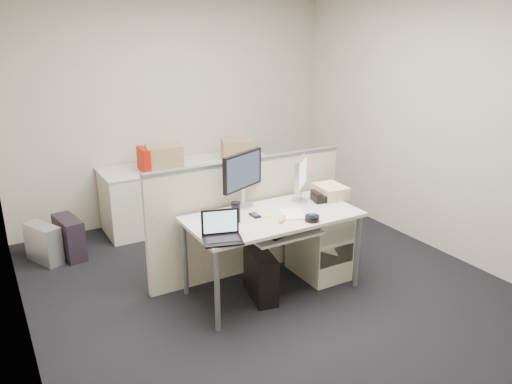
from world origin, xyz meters
TOP-DOWN VIEW (x-y plane):
  - floor at (0.00, 0.00)m, footprint 4.00×4.50m
  - wall_back at (0.00, 2.25)m, footprint 4.00×0.02m
  - wall_left at (-2.00, 0.00)m, footprint 0.02×4.50m
  - wall_right at (2.00, 0.00)m, footprint 0.02×4.50m
  - desk at (0.00, 0.00)m, footprint 1.50×0.75m
  - keyboard_tray at (0.00, -0.18)m, footprint 0.62×0.32m
  - drawer_pedestal at (0.55, 0.05)m, footprint 0.40×0.55m
  - cubicle_partition at (0.00, 0.45)m, footprint 2.00×0.06m
  - back_counter at (0.00, 1.93)m, footprint 2.00×0.60m
  - monitor_main at (-0.12, 0.32)m, footprint 0.54×0.38m
  - monitor_small at (0.41, 0.18)m, footprint 0.35×0.35m
  - laptop at (-0.62, -0.28)m, footprint 0.34×0.29m
  - trackball at (0.21, -0.28)m, footprint 0.16×0.16m
  - desk_phone at (0.60, 0.08)m, footprint 0.23×0.21m
  - paper_stack at (0.15, -0.08)m, footprint 0.29×0.32m
  - sticky_pad at (-0.05, 0.00)m, footprint 0.09×0.09m
  - travel_mug at (-0.35, 0.02)m, footprint 0.10×0.10m
  - banana at (0.00, -0.15)m, footprint 0.15×0.16m
  - cellphone at (-0.15, 0.05)m, footprint 0.06×0.12m
  - manila_folders at (0.72, 0.13)m, footprint 0.27×0.33m
  - keyboard at (0.05, -0.14)m, footprint 0.51×0.31m
  - pc_tower_desk at (-0.15, -0.05)m, footprint 0.27×0.48m
  - pc_tower_spare_dark at (-1.45, 1.63)m, footprint 0.26×0.48m
  - pc_tower_spare_silver at (-1.70, 1.64)m, footprint 0.33×0.45m
  - cardboard_box_left at (-0.32, 1.81)m, footprint 0.44×0.36m
  - cardboard_box_right at (0.60, 1.81)m, footprint 0.42×0.37m
  - red_binder at (-0.55, 1.83)m, footprint 0.07×0.30m

SIDE VIEW (x-z plane):
  - floor at x=0.00m, z-range -0.01..0.00m
  - pc_tower_spare_silver at x=-1.70m, z-range 0.00..0.39m
  - pc_tower_desk at x=-0.15m, z-range 0.00..0.42m
  - pc_tower_spare_dark at x=-1.45m, z-range 0.00..0.42m
  - drawer_pedestal at x=0.55m, z-range 0.00..0.65m
  - back_counter at x=0.00m, z-range 0.00..0.72m
  - cubicle_partition at x=0.00m, z-range 0.00..1.10m
  - keyboard_tray at x=0.00m, z-range 0.61..0.63m
  - keyboard at x=0.05m, z-range 0.63..0.66m
  - desk at x=0.00m, z-range 0.30..1.03m
  - sticky_pad at x=-0.05m, z-range 0.73..0.74m
  - paper_stack at x=0.15m, z-range 0.73..0.74m
  - cellphone at x=-0.15m, z-range 0.73..0.75m
  - banana at x=0.00m, z-range 0.73..0.77m
  - trackball at x=0.21m, z-range 0.73..0.78m
  - desk_phone at x=0.60m, z-range 0.73..0.79m
  - manila_folders at x=0.72m, z-range 0.73..0.85m
  - travel_mug at x=-0.35m, z-range 0.73..0.89m
  - laptop at x=-0.62m, z-range 0.73..0.95m
  - cardboard_box_right at x=0.60m, z-range 0.72..0.98m
  - red_binder at x=-0.55m, z-range 0.72..1.00m
  - cardboard_box_left at x=-0.32m, z-range 0.72..1.01m
  - monitor_small at x=0.41m, z-range 0.73..1.13m
  - monitor_main at x=-0.12m, z-range 0.73..1.23m
  - wall_back at x=0.00m, z-range 0.00..2.70m
  - wall_left at x=-2.00m, z-range 0.00..2.70m
  - wall_right at x=2.00m, z-range 0.00..2.70m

